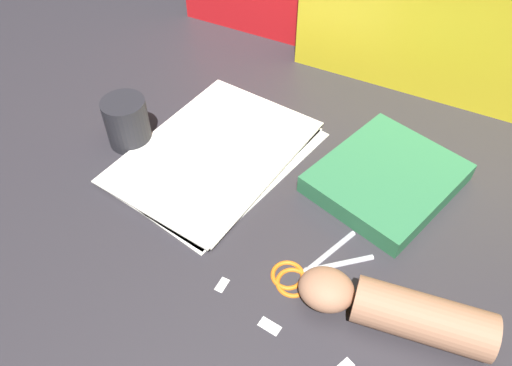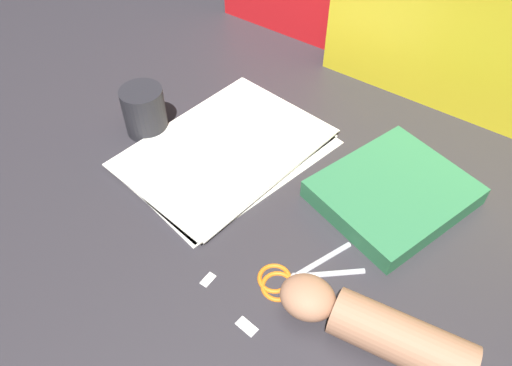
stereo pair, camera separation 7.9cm
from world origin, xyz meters
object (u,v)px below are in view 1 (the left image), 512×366
Objects in this scene: hand_forearm at (397,310)px; mug at (127,122)px; paper_stack at (215,153)px; scissors at (305,270)px; book_closed at (387,178)px.

hand_forearm is 2.89× the size of mug.
paper_stack reaches higher than scissors.
book_closed is 2.81× the size of mug.
hand_forearm is 0.57m from mug.
paper_stack is 1.45× the size of book_closed.
mug is (-0.42, 0.04, 0.04)m from scissors.
scissors is (0.27, -0.11, -0.00)m from paper_stack.
book_closed is 0.97× the size of hand_forearm.
book_closed is 0.48m from mug.
book_closed is at bearing 23.45° from mug.
book_closed is (0.28, 0.12, 0.01)m from paper_stack.
hand_forearm is at bearing -3.88° from mug.
mug is (-0.44, -0.19, 0.03)m from book_closed.
hand_forearm is (0.13, -0.23, 0.01)m from book_closed.
mug is at bearing 176.12° from hand_forearm.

